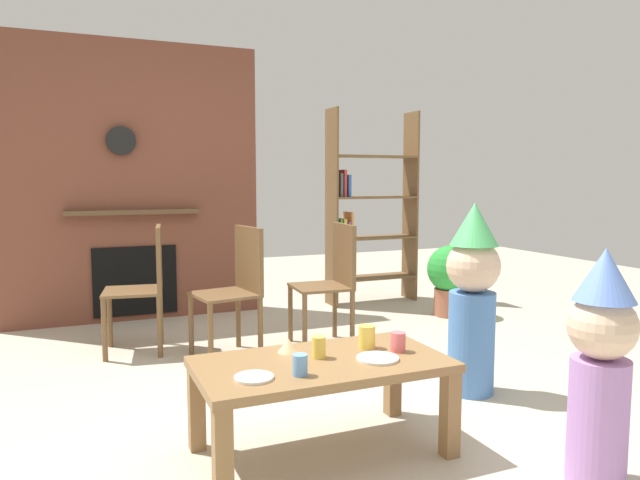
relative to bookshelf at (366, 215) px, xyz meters
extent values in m
plane|color=#BCB29E|center=(-1.49, -2.40, -0.88)|extent=(12.00, 12.00, 0.00)
cube|color=brown|center=(-2.19, 0.20, 0.32)|extent=(2.20, 0.18, 2.40)
cube|color=black|center=(-2.19, 0.10, -0.53)|extent=(0.70, 0.02, 0.60)
cube|color=brown|center=(-2.19, 0.06, 0.07)|extent=(1.10, 0.10, 0.04)
cylinder|color=black|center=(-2.27, 0.08, 0.67)|extent=(0.24, 0.04, 0.24)
cube|color=brown|center=(-0.37, 0.00, 0.07)|extent=(0.02, 0.28, 1.90)
cube|color=brown|center=(0.51, 0.00, 0.07)|extent=(0.02, 0.28, 1.90)
cube|color=brown|center=(0.07, 0.00, -0.63)|extent=(0.86, 0.28, 0.02)
cube|color=brown|center=(0.07, 0.00, -0.23)|extent=(0.86, 0.28, 0.02)
cube|color=brown|center=(0.07, 0.00, 0.17)|extent=(0.86, 0.28, 0.02)
cube|color=brown|center=(0.07, 0.00, 0.57)|extent=(0.86, 0.28, 0.02)
cube|color=#B23333|center=(-0.30, 0.00, -0.51)|extent=(0.04, 0.20, 0.22)
cube|color=#3359A5|center=(-0.26, 0.00, -0.53)|extent=(0.03, 0.20, 0.18)
cube|color=#3F8C4C|center=(-0.31, 0.00, -0.13)|extent=(0.02, 0.20, 0.19)
cube|color=gold|center=(-0.27, 0.00, -0.13)|extent=(0.03, 0.20, 0.19)
cube|color=#8C4C99|center=(-0.22, 0.00, -0.14)|extent=(0.02, 0.20, 0.16)
cube|color=#D87F3F|center=(-0.19, 0.00, -0.10)|extent=(0.02, 0.20, 0.25)
cube|color=#4C4C51|center=(-0.31, 0.00, 0.29)|extent=(0.03, 0.20, 0.22)
cube|color=#B23333|center=(-0.27, 0.00, 0.31)|extent=(0.03, 0.20, 0.26)
cube|color=#3359A5|center=(-0.22, 0.00, 0.28)|extent=(0.03, 0.20, 0.21)
cube|color=olive|center=(-1.67, -2.80, -0.47)|extent=(1.11, 0.59, 0.04)
cube|color=olive|center=(-2.18, -3.05, -0.69)|extent=(0.07, 0.07, 0.39)
cube|color=olive|center=(-1.16, -3.05, -0.69)|extent=(0.07, 0.07, 0.39)
cube|color=olive|center=(-2.18, -2.54, -0.69)|extent=(0.07, 0.07, 0.39)
cube|color=olive|center=(-1.16, -2.54, -0.69)|extent=(0.07, 0.07, 0.39)
cylinder|color=#669EE0|center=(-1.83, -2.95, -0.41)|extent=(0.06, 0.06, 0.09)
cylinder|color=#F2CC4C|center=(-1.40, -2.71, -0.40)|extent=(0.08, 0.08, 0.11)
cylinder|color=#F2CC4C|center=(-1.66, -2.76, -0.40)|extent=(0.06, 0.06, 0.10)
cylinder|color=#E5666B|center=(-1.29, -2.81, -0.41)|extent=(0.07, 0.07, 0.09)
cylinder|color=white|center=(-1.43, -2.89, -0.45)|extent=(0.19, 0.19, 0.01)
cylinder|color=white|center=(-2.01, -2.92, -0.45)|extent=(0.16, 0.16, 0.01)
cone|color=#EAC68C|center=(-1.76, -2.62, -0.42)|extent=(0.10, 0.10, 0.06)
cube|color=silver|center=(-1.60, -2.61, -0.45)|extent=(0.10, 0.13, 0.01)
cylinder|color=#B27FCC|center=(-0.74, -3.47, -0.62)|extent=(0.23, 0.23, 0.51)
sphere|color=beige|center=(-0.74, -3.47, -0.23)|extent=(0.27, 0.27, 0.27)
cone|color=#668CE5|center=(-0.74, -3.47, -0.03)|extent=(0.24, 0.24, 0.21)
cylinder|color=#4C7FC6|center=(-0.58, -2.44, -0.59)|extent=(0.26, 0.26, 0.59)
sphere|color=beige|center=(-0.58, -2.44, -0.14)|extent=(0.30, 0.30, 0.30)
cone|color=#4CB766|center=(-0.58, -2.44, 0.09)|extent=(0.27, 0.27, 0.24)
cube|color=brown|center=(-2.30, -0.86, -0.44)|extent=(0.46, 0.46, 0.02)
cube|color=brown|center=(-2.11, -0.89, -0.21)|extent=(0.09, 0.40, 0.45)
cylinder|color=brown|center=(-2.45, -0.66, -0.67)|extent=(0.04, 0.04, 0.43)
cylinder|color=brown|center=(-2.50, -1.01, -0.67)|extent=(0.04, 0.04, 0.43)
cylinder|color=brown|center=(-2.09, -0.71, -0.67)|extent=(0.04, 0.04, 0.43)
cylinder|color=brown|center=(-2.14, -1.07, -0.67)|extent=(0.04, 0.04, 0.43)
cube|color=brown|center=(-1.73, -1.23, -0.44)|extent=(0.46, 0.46, 0.02)
cube|color=brown|center=(-1.54, -1.20, -0.21)|extent=(0.10, 0.40, 0.45)
cylinder|color=brown|center=(-1.93, -1.09, -0.67)|extent=(0.04, 0.04, 0.43)
cylinder|color=brown|center=(-1.87, -1.44, -0.67)|extent=(0.04, 0.04, 0.43)
cylinder|color=brown|center=(-1.58, -1.03, -0.67)|extent=(0.04, 0.04, 0.43)
cylinder|color=brown|center=(-1.52, -1.38, -0.67)|extent=(0.04, 0.04, 0.43)
cube|color=brown|center=(-1.01, -1.23, -0.44)|extent=(0.42, 0.42, 0.02)
cube|color=brown|center=(-0.82, -1.24, -0.21)|extent=(0.06, 0.40, 0.45)
cylinder|color=brown|center=(-1.18, -1.04, -0.67)|extent=(0.04, 0.04, 0.43)
cylinder|color=brown|center=(-1.20, -1.39, -0.67)|extent=(0.04, 0.04, 0.43)
cylinder|color=brown|center=(-0.82, -1.06, -0.67)|extent=(0.04, 0.04, 0.43)
cylinder|color=brown|center=(-0.84, -1.42, -0.67)|extent=(0.04, 0.04, 0.43)
cylinder|color=#9E5B42|center=(0.44, -0.81, -0.76)|extent=(0.29, 0.29, 0.25)
sphere|color=green|center=(0.44, -0.81, -0.45)|extent=(0.42, 0.42, 0.42)
camera|label=1|loc=(-2.65, -5.10, 0.34)|focal=32.63mm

